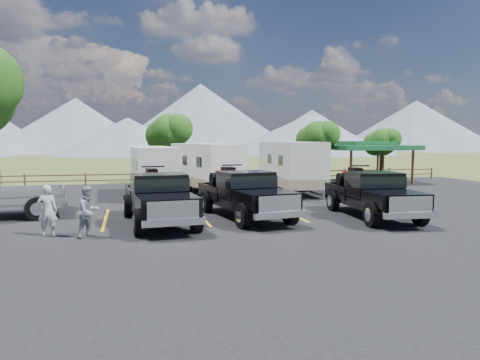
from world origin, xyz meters
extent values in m
plane|color=#424F21|center=(0.00, 0.00, 0.00)|extent=(320.00, 320.00, 0.00)
cube|color=black|center=(0.00, 3.00, 0.02)|extent=(44.00, 34.00, 0.04)
cube|color=yellow|center=(-6.00, 4.00, 0.04)|extent=(0.12, 5.50, 0.01)
cube|color=yellow|center=(-2.00, 4.00, 0.04)|extent=(0.12, 5.50, 0.01)
cube|color=yellow|center=(2.00, 4.00, 0.04)|extent=(0.12, 5.50, 0.01)
cube|color=yellow|center=(6.00, 4.00, 0.04)|extent=(0.12, 5.50, 0.01)
cylinder|color=black|center=(9.00, 17.00, 1.40)|extent=(0.39, 0.39, 2.80)
sphere|color=#1C4B12|center=(9.00, 17.00, 3.50)|extent=(2.52, 2.52, 2.52)
sphere|color=#1C4B12|center=(9.54, 16.55, 3.77)|extent=(1.98, 1.98, 1.98)
sphere|color=#1C4B12|center=(8.50, 17.40, 3.32)|extent=(2.16, 2.16, 2.16)
cylinder|color=black|center=(15.00, 18.00, 1.26)|extent=(0.38, 0.38, 2.52)
sphere|color=#1C4B12|center=(15.00, 18.00, 3.15)|extent=(2.24, 2.24, 2.24)
sphere|color=#1C4B12|center=(15.48, 17.60, 3.39)|extent=(1.76, 1.76, 1.76)
sphere|color=#1C4B12|center=(14.55, 18.35, 2.99)|extent=(1.92, 1.92, 1.92)
cylinder|color=black|center=(-2.00, 19.00, 1.54)|extent=(0.41, 0.41, 3.08)
sphere|color=#1C4B12|center=(-2.00, 19.00, 3.85)|extent=(2.80, 2.80, 2.80)
sphere|color=#1C4B12|center=(-1.40, 18.50, 4.15)|extent=(2.20, 2.20, 2.20)
sphere|color=#1C4B12|center=(-2.56, 19.44, 3.65)|extent=(2.40, 2.40, 2.40)
cylinder|color=brown|center=(-12.00, 18.50, 0.50)|extent=(0.12, 0.12, 1.00)
cylinder|color=brown|center=(-8.00, 18.50, 0.50)|extent=(0.12, 0.12, 1.00)
cylinder|color=brown|center=(-4.00, 18.50, 0.50)|extent=(0.12, 0.12, 1.00)
cylinder|color=brown|center=(0.00, 18.50, 0.50)|extent=(0.12, 0.12, 1.00)
cylinder|color=brown|center=(4.00, 18.50, 0.50)|extent=(0.12, 0.12, 1.00)
cylinder|color=brown|center=(8.00, 18.50, 0.50)|extent=(0.12, 0.12, 1.00)
cylinder|color=brown|center=(12.00, 18.50, 0.50)|extent=(0.12, 0.12, 1.00)
cylinder|color=brown|center=(16.00, 18.50, 0.50)|extent=(0.12, 0.12, 1.00)
cylinder|color=brown|center=(20.00, 18.50, 0.50)|extent=(0.12, 0.12, 1.00)
cube|color=brown|center=(2.00, 18.50, 0.45)|extent=(36.00, 0.06, 0.08)
cube|color=brown|center=(2.00, 18.50, 0.85)|extent=(36.00, 0.06, 0.08)
cylinder|color=brown|center=(10.50, 14.50, 1.30)|extent=(0.20, 0.20, 2.60)
cylinder|color=brown|center=(10.50, 19.50, 1.30)|extent=(0.20, 0.20, 2.60)
cylinder|color=brown|center=(15.50, 14.50, 1.30)|extent=(0.20, 0.20, 2.60)
cylinder|color=brown|center=(15.50, 19.50, 1.30)|extent=(0.20, 0.20, 2.60)
cube|color=#1B5F33|center=(13.00, 17.00, 2.75)|extent=(6.20, 6.20, 0.35)
cube|color=#1B5F33|center=(13.00, 17.00, 3.05)|extent=(3.50, 3.50, 0.35)
cone|color=slate|center=(-18.00, 112.00, 7.00)|extent=(44.00, 44.00, 14.00)
cone|color=slate|center=(14.00, 108.00, 9.00)|extent=(52.00, 52.00, 18.00)
cone|color=slate|center=(48.00, 114.00, 6.00)|extent=(40.00, 40.00, 12.00)
cone|color=slate|center=(80.00, 110.00, 7.50)|extent=(50.00, 50.00, 15.00)
cone|color=slate|center=(-5.00, 87.00, 4.00)|extent=(32.00, 32.00, 8.00)
cone|color=slate|center=(35.00, 84.00, 4.50)|extent=(40.00, 40.00, 9.00)
cube|color=black|center=(-3.89, 2.34, 0.72)|extent=(2.50, 6.30, 0.39)
cube|color=black|center=(-3.71, 0.27, 1.12)|extent=(2.23, 2.11, 0.54)
cube|color=black|center=(-3.88, 2.21, 1.50)|extent=(2.16, 1.85, 1.08)
cube|color=black|center=(-3.88, 2.21, 1.66)|extent=(2.21, 1.92, 0.49)
cube|color=black|center=(-4.05, 4.27, 1.02)|extent=(2.28, 2.76, 0.59)
cube|color=silver|center=(-3.62, -0.82, 1.06)|extent=(1.73, 0.23, 0.59)
cube|color=silver|center=(-3.61, -0.89, 0.65)|extent=(2.12, 0.37, 0.24)
cube|color=silver|center=(-4.16, 5.56, 0.65)|extent=(2.12, 0.35, 0.24)
cylinder|color=black|center=(-4.72, 0.12, 0.53)|extent=(0.41, 1.00, 0.97)
cylinder|color=black|center=(-2.70, 0.29, 0.53)|extent=(0.41, 1.00, 0.97)
cylinder|color=black|center=(-5.08, 4.38, 0.53)|extent=(0.41, 1.00, 0.97)
cylinder|color=black|center=(-3.06, 4.55, 0.53)|extent=(0.41, 1.00, 0.97)
cube|color=#991408|center=(-4.05, 4.27, 1.74)|extent=(0.87, 1.46, 0.38)
cube|color=black|center=(-4.05, 4.27, 2.01)|extent=(0.50, 0.84, 0.19)
cube|color=#991408|center=(-4.00, 3.68, 1.85)|extent=(0.89, 0.45, 0.24)
cylinder|color=black|center=(-4.01, 3.79, 2.23)|extent=(0.97, 0.15, 0.06)
cylinder|color=black|center=(-4.49, 3.64, 1.53)|extent=(0.33, 0.63, 0.60)
cylinder|color=black|center=(-3.52, 3.72, 1.53)|extent=(0.33, 0.63, 0.60)
cylinder|color=black|center=(-4.59, 4.82, 1.53)|extent=(0.33, 0.63, 0.60)
cylinder|color=black|center=(-3.62, 4.90, 1.53)|extent=(0.33, 0.63, 0.60)
cube|color=black|center=(-0.24, 2.92, 0.72)|extent=(2.96, 6.37, 0.39)
cube|color=black|center=(0.10, 0.88, 1.11)|extent=(2.35, 2.25, 0.54)
cube|color=black|center=(-0.22, 2.79, 1.49)|extent=(2.27, 1.99, 1.07)
cube|color=black|center=(-0.22, 2.79, 1.65)|extent=(2.32, 2.06, 0.48)
cube|color=black|center=(-0.56, 4.82, 1.01)|extent=(2.46, 2.88, 0.59)
cube|color=silver|center=(0.28, -0.20, 1.06)|extent=(1.71, 0.37, 0.59)
cube|color=silver|center=(0.29, -0.26, 0.65)|extent=(2.11, 0.54, 0.24)
cube|color=silver|center=(-0.77, 6.10, 0.65)|extent=(2.11, 0.52, 0.24)
cylinder|color=black|center=(-0.89, 0.65, 0.52)|extent=(0.48, 1.01, 0.97)
cylinder|color=black|center=(1.11, 0.98, 0.52)|extent=(0.48, 1.01, 0.97)
cylinder|color=black|center=(-1.59, 4.85, 0.52)|extent=(0.48, 1.01, 0.97)
cylinder|color=black|center=(0.41, 5.18, 0.52)|extent=(0.48, 1.01, 0.97)
cube|color=#991408|center=(-0.56, 4.82, 1.74)|extent=(0.97, 1.50, 0.38)
cube|color=black|center=(-0.56, 4.82, 2.01)|extent=(0.56, 0.87, 0.19)
cube|color=#991408|center=(-0.46, 4.24, 1.85)|extent=(0.91, 0.51, 0.24)
cylinder|color=black|center=(-0.48, 4.35, 2.22)|extent=(0.96, 0.22, 0.06)
cylinder|color=black|center=(-0.94, 4.16, 1.52)|extent=(0.37, 0.64, 0.60)
cylinder|color=black|center=(0.02, 4.32, 1.52)|extent=(0.37, 0.64, 0.60)
cylinder|color=black|center=(-1.13, 5.33, 1.52)|extent=(0.37, 0.64, 0.60)
cylinder|color=black|center=(-0.18, 5.49, 1.52)|extent=(0.37, 0.64, 0.60)
cube|color=black|center=(5.10, 1.77, 0.70)|extent=(2.38, 6.14, 0.38)
cube|color=black|center=(4.95, -0.25, 1.09)|extent=(2.16, 2.04, 0.53)
cube|color=black|center=(5.09, 1.65, 1.46)|extent=(2.10, 1.79, 1.05)
cube|color=black|center=(5.09, 1.65, 1.62)|extent=(2.15, 1.85, 0.47)
cube|color=black|center=(5.24, 3.66, 0.99)|extent=(2.21, 2.67, 0.58)
cube|color=silver|center=(4.87, -1.32, 1.04)|extent=(1.69, 0.21, 0.58)
cube|color=silver|center=(4.87, -1.38, 0.64)|extent=(2.07, 0.34, 0.23)
cube|color=silver|center=(5.34, 4.93, 0.64)|extent=(2.07, 0.32, 0.23)
cylinder|color=black|center=(3.96, -0.24, 0.51)|extent=(0.39, 0.97, 0.95)
cylinder|color=black|center=(5.94, -0.38, 0.51)|extent=(0.39, 0.97, 0.95)
cylinder|color=black|center=(4.27, 3.93, 0.51)|extent=(0.39, 0.97, 0.95)
cylinder|color=black|center=(6.24, 3.78, 0.51)|extent=(0.39, 0.97, 0.95)
cube|color=#991408|center=(5.24, 3.66, 1.71)|extent=(0.84, 1.42, 0.37)
cube|color=black|center=(5.24, 3.66, 1.97)|extent=(0.48, 0.82, 0.19)
cube|color=#991408|center=(5.20, 3.09, 1.81)|extent=(0.87, 0.43, 0.23)
cylinder|color=black|center=(5.21, 3.19, 2.18)|extent=(0.95, 0.13, 0.06)
cylinder|color=black|center=(4.73, 3.12, 1.50)|extent=(0.32, 0.61, 0.59)
cylinder|color=black|center=(5.67, 3.05, 1.50)|extent=(0.32, 0.61, 0.59)
cylinder|color=black|center=(4.81, 4.28, 1.50)|extent=(0.32, 0.61, 0.59)
cylinder|color=black|center=(5.76, 4.21, 1.50)|extent=(0.32, 0.61, 0.59)
cube|color=silver|center=(-3.63, 11.32, 1.74)|extent=(2.47, 6.79, 2.41)
cube|color=gray|center=(-3.63, 11.32, 0.80)|extent=(2.50, 6.83, 0.54)
cube|color=black|center=(-4.63, 9.60, 1.98)|extent=(0.06, 0.80, 0.54)
cube|color=black|center=(-2.47, 9.70, 1.98)|extent=(0.06, 0.80, 0.54)
cylinder|color=black|center=(-4.65, 11.54, 0.35)|extent=(0.25, 0.64, 0.62)
cylinder|color=black|center=(-2.64, 11.64, 0.35)|extent=(0.25, 0.64, 0.62)
cube|color=black|center=(-3.43, 7.18, 0.49)|extent=(0.19, 1.61, 0.09)
cube|color=silver|center=(-0.36, 12.31, 1.83)|extent=(3.72, 7.38, 2.54)
cube|color=gray|center=(-0.36, 12.31, 0.84)|extent=(3.75, 7.42, 0.56)
cube|color=black|center=(-1.10, 10.34, 2.08)|extent=(0.20, 0.83, 0.56)
cube|color=black|center=(1.13, 10.83, 2.08)|extent=(0.20, 0.83, 0.56)
cylinder|color=black|center=(-1.46, 12.36, 0.37)|extent=(0.37, 0.69, 0.66)
cylinder|color=black|center=(0.62, 12.81, 0.37)|extent=(0.37, 0.69, 0.66)
cube|color=black|center=(0.58, 8.03, 0.51)|extent=(0.47, 1.68, 0.09)
cube|color=silver|center=(4.85, 11.48, 1.90)|extent=(2.69, 7.43, 2.64)
cube|color=gray|center=(4.85, 11.48, 0.87)|extent=(2.71, 7.47, 0.59)
cube|color=black|center=(3.58, 9.70, 2.16)|extent=(0.06, 0.88, 0.59)
cube|color=black|center=(5.95, 9.59, 2.16)|extent=(0.06, 0.88, 0.59)
cylinder|color=black|center=(3.77, 11.82, 0.38)|extent=(0.28, 0.69, 0.68)
cylinder|color=black|center=(5.97, 11.72, 0.38)|extent=(0.28, 0.69, 0.68)
cube|color=black|center=(4.64, 6.94, 0.53)|extent=(0.20, 1.76, 0.10)
cube|color=gray|center=(-9.08, 5.32, 1.01)|extent=(2.88, 2.46, 0.59)
cube|color=silver|center=(-7.81, 5.53, 0.65)|extent=(0.51, 2.11, 0.24)
cylinder|color=black|center=(-9.06, 6.35, 0.52)|extent=(1.01, 0.48, 0.97)
cylinder|color=black|center=(-8.73, 4.36, 0.52)|extent=(1.01, 0.48, 0.97)
imported|color=#BABABA|center=(-7.77, 0.88, 0.93)|extent=(0.66, 0.45, 1.79)
imported|color=gray|center=(-6.37, 0.38, 0.92)|extent=(1.08, 1.08, 1.76)
camera|label=1|loc=(-5.02, -16.16, 3.38)|focal=35.00mm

